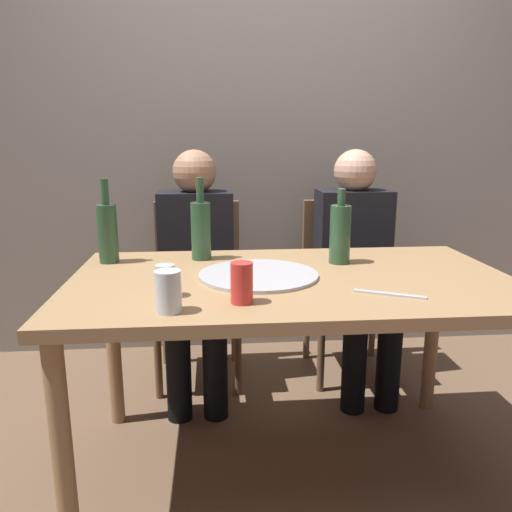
# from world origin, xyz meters

# --- Properties ---
(ground_plane) EXTENTS (8.00, 8.00, 0.00)m
(ground_plane) POSITION_xyz_m (0.00, 0.00, 0.00)
(ground_plane) COLOR brown
(back_wall) EXTENTS (6.00, 0.10, 2.60)m
(back_wall) POSITION_xyz_m (0.00, 1.23, 1.30)
(back_wall) COLOR gray
(back_wall) RESTS_ON ground_plane
(dining_table) EXTENTS (1.53, 0.88, 0.75)m
(dining_table) POSITION_xyz_m (0.00, 0.00, 0.67)
(dining_table) COLOR #99754C
(dining_table) RESTS_ON ground_plane
(pizza_tray) EXTENTS (0.42, 0.42, 0.01)m
(pizza_tray) POSITION_xyz_m (-0.12, 0.01, 0.76)
(pizza_tray) COLOR #ADADB2
(pizza_tray) RESTS_ON dining_table
(wine_bottle) EXTENTS (0.08, 0.08, 0.32)m
(wine_bottle) POSITION_xyz_m (-0.67, 0.27, 0.87)
(wine_bottle) COLOR #2D5133
(wine_bottle) RESTS_ON dining_table
(beer_bottle) EXTENTS (0.08, 0.08, 0.29)m
(beer_bottle) POSITION_xyz_m (0.21, 0.18, 0.87)
(beer_bottle) COLOR #2D5133
(beer_bottle) RESTS_ON dining_table
(water_bottle) EXTENTS (0.08, 0.08, 0.32)m
(water_bottle) POSITION_xyz_m (-0.32, 0.29, 0.87)
(water_bottle) COLOR #2D5133
(water_bottle) RESTS_ON dining_table
(tumbler_near) EXTENTS (0.07, 0.07, 0.12)m
(tumbler_near) POSITION_xyz_m (-0.40, -0.33, 0.81)
(tumbler_near) COLOR silver
(tumbler_near) RESTS_ON dining_table
(tumbler_far) EXTENTS (0.06, 0.06, 0.10)m
(tumbler_far) POSITION_xyz_m (-0.42, -0.19, 0.80)
(tumbler_far) COLOR #B7C6BC
(tumbler_far) RESTS_ON dining_table
(soda_can) EXTENTS (0.07, 0.07, 0.12)m
(soda_can) POSITION_xyz_m (-0.19, -0.27, 0.81)
(soda_can) COLOR red
(soda_can) RESTS_ON dining_table
(table_knife) EXTENTS (0.21, 0.12, 0.01)m
(table_knife) POSITION_xyz_m (0.27, -0.23, 0.76)
(table_knife) COLOR #B7B7BC
(table_knife) RESTS_ON dining_table
(chair_left) EXTENTS (0.44, 0.44, 0.90)m
(chair_left) POSITION_xyz_m (-0.35, 0.84, 0.51)
(chair_left) COLOR brown
(chair_left) RESTS_ON ground_plane
(chair_right) EXTENTS (0.44, 0.44, 0.90)m
(chair_right) POSITION_xyz_m (0.43, 0.84, 0.51)
(chair_right) COLOR brown
(chair_right) RESTS_ON ground_plane
(guest_in_sweater) EXTENTS (0.36, 0.56, 1.17)m
(guest_in_sweater) POSITION_xyz_m (-0.35, 0.69, 0.64)
(guest_in_sweater) COLOR black
(guest_in_sweater) RESTS_ON ground_plane
(guest_in_beanie) EXTENTS (0.36, 0.56, 1.17)m
(guest_in_beanie) POSITION_xyz_m (0.43, 0.69, 0.64)
(guest_in_beanie) COLOR black
(guest_in_beanie) RESTS_ON ground_plane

